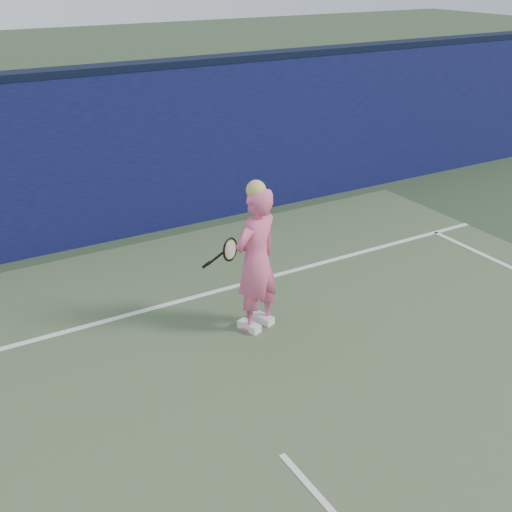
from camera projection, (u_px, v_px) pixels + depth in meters
backstop_wall at (83, 162)px, 9.42m from camera, size 24.00×0.40×2.50m
wall_cap at (72, 71)px, 8.87m from camera, size 24.00×0.42×0.10m
player at (256, 260)px, 7.25m from camera, size 0.73×0.60×1.82m
racket at (228, 251)px, 7.50m from camera, size 0.54×0.18×0.29m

